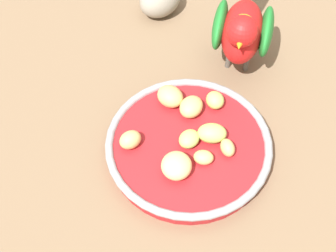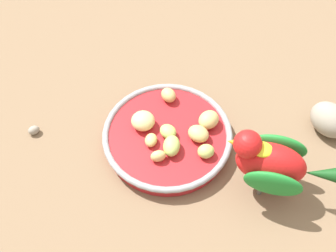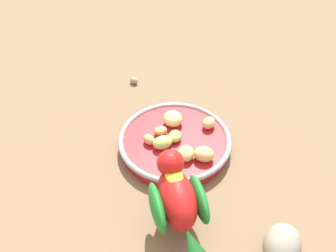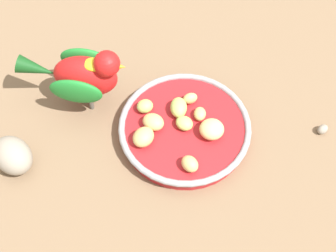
# 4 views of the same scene
# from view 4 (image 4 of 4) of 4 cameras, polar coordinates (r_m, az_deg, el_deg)

# --- Properties ---
(ground_plane) EXTENTS (4.00, 4.00, 0.00)m
(ground_plane) POSITION_cam_4_polar(r_m,az_deg,el_deg) (0.80, 3.69, -1.12)
(ground_plane) COLOR #7A6047
(feeding_bowl) EXTENTS (0.21, 0.21, 0.03)m
(feeding_bowl) POSITION_cam_4_polar(r_m,az_deg,el_deg) (0.78, 2.13, -0.43)
(feeding_bowl) COLOR #AD1E23
(feeding_bowl) RESTS_ON ground_plane
(apple_piece_0) EXTENTS (0.04, 0.04, 0.02)m
(apple_piece_0) POSITION_cam_4_polar(r_m,az_deg,el_deg) (0.77, -1.58, 0.45)
(apple_piece_0) COLOR tan
(apple_piece_0) RESTS_ON feeding_bowl
(apple_piece_1) EXTENTS (0.03, 0.03, 0.02)m
(apple_piece_1) POSITION_cam_4_polar(r_m,az_deg,el_deg) (0.80, 2.79, 3.25)
(apple_piece_1) COLOR tan
(apple_piece_1) RESTS_ON feeding_bowl
(apple_piece_2) EXTENTS (0.05, 0.05, 0.03)m
(apple_piece_2) POSITION_cam_4_polar(r_m,az_deg,el_deg) (0.76, 5.35, -0.40)
(apple_piece_2) COLOR #E5C67F
(apple_piece_2) RESTS_ON feeding_bowl
(apple_piece_3) EXTENTS (0.04, 0.04, 0.02)m
(apple_piece_3) POSITION_cam_4_polar(r_m,az_deg,el_deg) (0.77, 2.10, 0.31)
(apple_piece_3) COLOR #B2CC66
(apple_piece_3) RESTS_ON feeding_bowl
(apple_piece_4) EXTENTS (0.04, 0.04, 0.02)m
(apple_piece_4) POSITION_cam_4_polar(r_m,az_deg,el_deg) (0.73, 2.76, -4.50)
(apple_piece_4) COLOR tan
(apple_piece_4) RESTS_ON feeding_bowl
(apple_piece_5) EXTENTS (0.03, 0.04, 0.02)m
(apple_piece_5) POSITION_cam_4_polar(r_m,az_deg,el_deg) (0.78, 1.43, 2.18)
(apple_piece_5) COLOR #B2CC66
(apple_piece_5) RESTS_ON feeding_bowl
(apple_piece_6) EXTENTS (0.02, 0.03, 0.02)m
(apple_piece_6) POSITION_cam_4_polar(r_m,az_deg,el_deg) (0.78, 4.02, 1.41)
(apple_piece_6) COLOR tan
(apple_piece_6) RESTS_ON feeding_bowl
(apple_piece_7) EXTENTS (0.03, 0.03, 0.02)m
(apple_piece_7) POSITION_cam_4_polar(r_m,az_deg,el_deg) (0.79, -2.57, 2.33)
(apple_piece_7) COLOR #B2CC66
(apple_piece_7) RESTS_ON feeding_bowl
(apple_piece_8) EXTENTS (0.05, 0.05, 0.03)m
(apple_piece_8) POSITION_cam_4_polar(r_m,az_deg,el_deg) (0.75, -2.75, -1.32)
(apple_piece_8) COLOR tan
(apple_piece_8) RESTS_ON feeding_bowl
(parrot) EXTENTS (0.18, 0.09, 0.13)m
(parrot) POSITION_cam_4_polar(r_m,az_deg,el_deg) (0.79, -9.83, 6.03)
(parrot) COLOR #59544C
(parrot) RESTS_ON ground_plane
(rock_large) EXTENTS (0.09, 0.09, 0.05)m
(rock_large) POSITION_cam_4_polar(r_m,az_deg,el_deg) (0.78, -17.70, -3.35)
(rock_large) COLOR gray
(rock_large) RESTS_ON ground_plane
(pebble_0) EXTENTS (0.02, 0.02, 0.02)m
(pebble_0) POSITION_cam_4_polar(r_m,az_deg,el_deg) (0.83, 17.92, -0.39)
(pebble_0) COLOR gray
(pebble_0) RESTS_ON ground_plane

